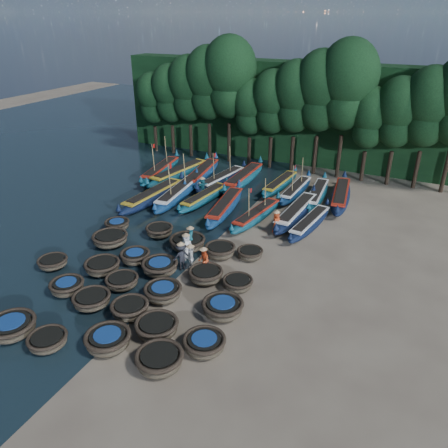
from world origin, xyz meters
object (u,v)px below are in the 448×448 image
at_px(coracle_13, 163,292).
at_px(coracle_14, 223,307).
at_px(long_boat_2, 153,196).
at_px(long_boat_3, 178,193).
at_px(long_boat_9, 161,170).
at_px(coracle_3, 108,340).
at_px(coracle_11, 102,266).
at_px(coracle_22, 187,242).
at_px(long_boat_12, 222,179).
at_px(coracle_10, 53,262).
at_px(fisherman_4, 191,257).
at_px(coracle_23, 220,250).
at_px(long_boat_13, 244,178).
at_px(coracle_6, 92,299).
at_px(long_boat_15, 296,190).
at_px(coracle_12, 122,281).
at_px(fisherman_6, 276,221).
at_px(coracle_17, 160,267).
at_px(coracle_15, 110,239).
at_px(coracle_2, 48,340).
at_px(fisherman_2, 204,260).
at_px(long_boat_11, 202,174).
at_px(coracle_24, 250,253).
at_px(coracle_16, 135,256).
at_px(long_boat_7, 296,212).
at_px(fisherman_0, 186,246).
at_px(coracle_20, 117,224).
at_px(coracle_5, 67,286).
at_px(long_boat_5, 225,207).
at_px(long_boat_14, 280,184).
at_px(coracle_19, 238,283).
at_px(fisherman_1, 191,238).
at_px(long_boat_10, 179,173).
at_px(fisherman_3, 181,256).
at_px(coracle_9, 204,343).
at_px(coracle_18, 206,275).
at_px(long_boat_17, 341,196).
at_px(long_boat_16, 317,194).
at_px(long_boat_4, 205,197).
at_px(long_boat_8, 310,223).
at_px(coracle_7, 130,309).

xyz_separation_m(coracle_13, coracle_14, (3.61, 0.10, 0.02)).
bearing_deg(long_boat_2, long_boat_3, 44.90).
xyz_separation_m(long_boat_3, long_boat_9, (-4.59, 4.41, -0.01)).
distance_m(coracle_3, coracle_11, 6.99).
xyz_separation_m(coracle_22, long_boat_12, (-3.20, 12.00, 0.06)).
distance_m(coracle_10, fisherman_4, 8.65).
bearing_deg(coracle_23, long_boat_2, 147.52).
relative_size(coracle_11, long_boat_2, 0.30).
bearing_deg(long_boat_13, long_boat_9, -169.39).
relative_size(coracle_6, long_boat_15, 0.33).
bearing_deg(coracle_3, coracle_10, 150.97).
xyz_separation_m(coracle_12, fisherman_6, (5.71, 10.37, 0.52)).
distance_m(coracle_17, long_boat_2, 11.21).
relative_size(coracle_15, coracle_22, 1.18).
xyz_separation_m(coracle_2, fisherman_2, (3.57, 9.04, 0.51)).
xyz_separation_m(coracle_23, long_boat_13, (-3.90, 13.01, 0.14)).
bearing_deg(long_boat_11, coracle_11, -90.41).
bearing_deg(coracle_24, long_boat_11, 129.88).
height_order(coracle_11, coracle_14, coracle_14).
height_order(coracle_2, coracle_15, coracle_15).
distance_m(coracle_13, coracle_16, 4.52).
distance_m(long_boat_7, long_boat_11, 11.63).
bearing_deg(fisherman_0, coracle_23, -19.99).
relative_size(coracle_20, long_boat_2, 0.22).
bearing_deg(coracle_5, coracle_12, 36.84).
xyz_separation_m(coracle_3, long_boat_5, (-1.66, 16.33, 0.08)).
relative_size(long_boat_14, fisherman_2, 3.93).
bearing_deg(coracle_19, fisherman_4, 169.75).
bearing_deg(coracle_24, fisherman_1, -169.83).
bearing_deg(long_boat_2, coracle_3, -59.08).
height_order(long_boat_3, long_boat_13, long_boat_3).
distance_m(long_boat_3, fisherman_2, 11.76).
distance_m(long_boat_10, fisherman_3, 16.24).
xyz_separation_m(coracle_9, coracle_18, (-2.69, 5.28, 0.01)).
bearing_deg(coracle_14, coracle_19, 96.36).
distance_m(coracle_18, long_boat_17, 16.14).
bearing_deg(long_boat_11, coracle_20, -100.87).
bearing_deg(long_boat_16, coracle_3, -105.24).
relative_size(long_boat_12, long_boat_15, 1.06).
relative_size(long_boat_5, long_boat_9, 0.98).
height_order(long_boat_4, long_boat_16, long_boat_16).
xyz_separation_m(coracle_2, coracle_23, (3.65, 11.17, 0.08)).
relative_size(long_boat_10, long_boat_11, 1.03).
bearing_deg(long_boat_5, long_boat_11, 123.69).
distance_m(coracle_24, long_boat_12, 13.60).
bearing_deg(fisherman_2, coracle_14, 14.13).
bearing_deg(coracle_22, long_boat_8, 44.38).
xyz_separation_m(long_boat_4, fisherman_4, (4.15, -9.66, 0.42)).
bearing_deg(long_boat_3, long_boat_13, 53.39).
bearing_deg(coracle_9, coracle_7, 172.26).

